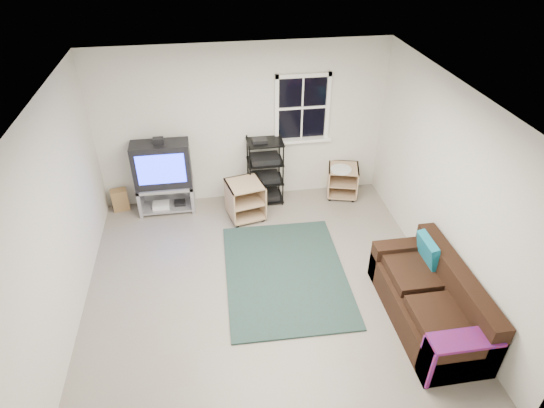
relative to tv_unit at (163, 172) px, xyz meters
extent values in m
plane|color=gray|center=(1.31, -2.06, -0.71)|extent=(4.60, 4.60, 0.00)
plane|color=white|center=(1.31, -2.06, 1.89)|extent=(4.60, 4.60, 0.00)
plane|color=silver|center=(1.31, 0.24, 0.59)|extent=(4.60, 0.00, 4.60)
plane|color=silver|center=(1.31, -4.36, 0.59)|extent=(4.60, 0.00, 4.60)
plane|color=silver|center=(-0.99, -2.06, 0.59)|extent=(0.00, 4.60, 4.60)
plane|color=silver|center=(3.61, -2.06, 0.59)|extent=(0.00, 4.60, 4.60)
cube|color=black|center=(2.26, 0.23, 0.84)|extent=(0.80, 0.01, 1.02)
cube|color=white|center=(2.26, 0.21, 1.36)|extent=(0.88, 0.06, 0.06)
cube|color=white|center=(2.26, 0.19, 0.29)|extent=(0.98, 0.14, 0.05)
cube|color=white|center=(1.85, 0.21, 0.84)|extent=(0.06, 0.06, 1.10)
cube|color=white|center=(2.67, 0.21, 0.84)|extent=(0.06, 0.06, 1.10)
cube|color=white|center=(2.26, 0.21, 0.84)|extent=(0.78, 0.04, 0.04)
cube|color=#93939A|center=(0.00, -0.01, -0.25)|extent=(0.88, 0.44, 0.05)
cube|color=#93939A|center=(-0.42, -0.01, -0.47)|extent=(0.05, 0.44, 0.49)
cube|color=#93939A|center=(0.42, -0.01, -0.47)|extent=(0.05, 0.44, 0.49)
cube|color=#93939A|center=(0.00, -0.01, -0.65)|extent=(0.78, 0.41, 0.04)
cube|color=#93939A|center=(0.00, 0.20, -0.47)|extent=(0.88, 0.04, 0.49)
cube|color=silver|center=(-0.11, -0.04, -0.60)|extent=(0.27, 0.21, 0.07)
cube|color=black|center=(0.19, -0.01, -0.61)|extent=(0.18, 0.16, 0.05)
cube|color=black|center=(0.00, -0.01, 0.14)|extent=(0.88, 0.37, 0.73)
cube|color=#1E2DFF|center=(0.00, -0.20, 0.15)|extent=(0.73, 0.01, 0.49)
cube|color=black|center=(0.00, -0.01, 0.54)|extent=(0.16, 0.11, 0.09)
cylinder|color=black|center=(1.36, -0.17, -0.14)|extent=(0.02, 0.02, 1.15)
cylinder|color=black|center=(1.90, -0.17, -0.14)|extent=(0.02, 0.02, 1.15)
cylinder|color=black|center=(1.36, 0.20, -0.14)|extent=(0.02, 0.02, 1.15)
cylinder|color=black|center=(1.90, 0.20, -0.14)|extent=(0.02, 0.02, 1.15)
cube|color=black|center=(1.63, 0.02, -0.66)|extent=(0.57, 0.42, 0.02)
cube|color=black|center=(1.63, 0.02, -0.60)|extent=(0.45, 0.33, 0.09)
cube|color=black|center=(1.63, 0.02, -0.31)|extent=(0.57, 0.42, 0.02)
cube|color=black|center=(1.63, 0.02, -0.26)|extent=(0.45, 0.33, 0.09)
cube|color=black|center=(1.63, 0.02, 0.03)|extent=(0.57, 0.42, 0.02)
cube|color=black|center=(1.63, 0.02, 0.09)|extent=(0.45, 0.33, 0.09)
cube|color=black|center=(1.63, 0.02, 0.38)|extent=(0.57, 0.42, 0.02)
cube|color=tan|center=(1.25, -0.42, -0.09)|extent=(0.64, 0.64, 0.02)
cube|color=tan|center=(1.25, -0.42, -0.65)|extent=(0.64, 0.64, 0.02)
cube|color=tan|center=(1.00, -0.47, -0.37)|extent=(0.14, 0.53, 0.58)
cube|color=tan|center=(1.50, -0.36, -0.37)|extent=(0.14, 0.53, 0.58)
cube|color=tan|center=(1.19, -0.17, -0.37)|extent=(0.48, 0.13, 0.58)
cube|color=tan|center=(1.25, -0.42, -0.39)|extent=(0.59, 0.60, 0.02)
cylinder|color=black|center=(1.08, -0.67, -0.69)|extent=(0.05, 0.05, 0.05)
cylinder|color=black|center=(1.41, -0.16, -0.69)|extent=(0.05, 0.05, 0.05)
cube|color=tan|center=(2.96, -0.02, -0.18)|extent=(0.61, 0.61, 0.02)
cube|color=tan|center=(2.96, -0.02, -0.65)|extent=(0.61, 0.61, 0.02)
cube|color=tan|center=(2.73, 0.04, -0.41)|extent=(0.15, 0.49, 0.50)
cube|color=tan|center=(3.19, -0.09, -0.41)|extent=(0.15, 0.49, 0.50)
cube|color=tan|center=(3.02, 0.20, -0.41)|extent=(0.44, 0.14, 0.50)
cube|color=tan|center=(2.96, -0.02, -0.43)|extent=(0.56, 0.57, 0.02)
cylinder|color=black|center=(2.72, -0.16, -0.69)|extent=(0.05, 0.05, 0.05)
cylinder|color=black|center=(3.20, 0.11, -0.69)|extent=(0.05, 0.05, 0.05)
cylinder|color=silver|center=(2.88, -0.11, -0.15)|extent=(0.35, 0.35, 0.03)
cube|color=black|center=(3.17, -2.91, -0.52)|extent=(0.82, 1.81, 0.38)
cube|color=black|center=(3.47, -2.91, -0.14)|extent=(0.22, 1.81, 0.39)
cube|color=black|center=(3.17, -2.11, -0.43)|extent=(0.82, 0.22, 0.56)
cube|color=black|center=(3.17, -3.71, -0.43)|extent=(0.82, 0.22, 0.56)
cube|color=black|center=(3.10, -3.27, -0.27)|extent=(0.54, 0.65, 0.12)
cube|color=black|center=(3.10, -2.55, -0.27)|extent=(0.54, 0.65, 0.12)
cube|color=teal|center=(3.33, -2.41, -0.06)|extent=(0.18, 0.43, 0.38)
cube|color=#0D1499|center=(3.15, -3.71, -0.13)|extent=(0.75, 0.27, 0.04)
cube|color=#0D1499|center=(2.78, -3.71, -0.41)|extent=(0.04, 0.27, 0.53)
cube|color=black|center=(1.64, -1.86, -0.70)|extent=(1.67, 2.26, 0.03)
cube|color=olive|center=(-0.77, 0.12, -0.53)|extent=(0.29, 0.22, 0.37)
camera|label=1|loc=(0.74, -6.41, 3.58)|focal=30.00mm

